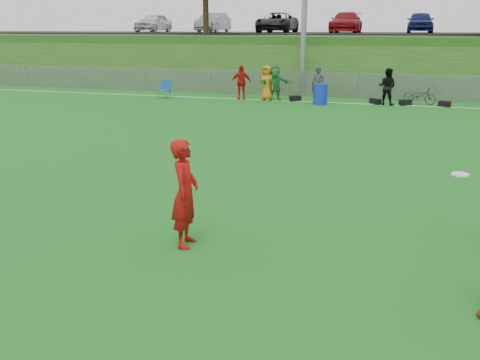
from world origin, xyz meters
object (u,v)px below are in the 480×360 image
at_px(player_red_left, 185,193).
at_px(recycling_bin, 320,94).
at_px(bicycle, 420,95).
at_px(frisbee, 460,174).

height_order(player_red_left, recycling_bin, player_red_left).
bearing_deg(bicycle, recycling_bin, 126.91).
height_order(player_red_left, bicycle, player_red_left).
bearing_deg(bicycle, frisbee, -161.52).
bearing_deg(frisbee, recycling_bin, 106.45).
distance_m(player_red_left, bicycle, 19.43).
relative_size(player_red_left, frisbee, 6.22).
bearing_deg(player_red_left, recycling_bin, -7.20).
bearing_deg(frisbee, player_red_left, -160.55).
xyz_separation_m(player_red_left, bicycle, (4.08, 18.99, -0.50)).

